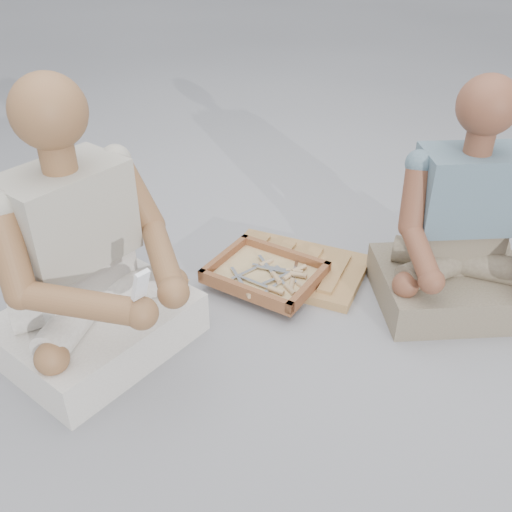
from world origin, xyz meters
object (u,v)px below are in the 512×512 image
at_px(tool_tray, 265,274).
at_px(companion, 462,236).
at_px(craftsman, 87,268).
at_px(carved_panel, 293,267).

relative_size(tool_tray, companion, 0.52).
distance_m(tool_tray, companion, 0.79).
bearing_deg(tool_tray, craftsman, -123.33).
xyz_separation_m(craftsman, companion, (1.11, 0.84, -0.03)).
distance_m(craftsman, companion, 1.39).
height_order(tool_tray, companion, companion).
distance_m(carved_panel, companion, 0.71).
xyz_separation_m(carved_panel, craftsman, (-0.46, -0.75, 0.32)).
height_order(carved_panel, companion, companion).
height_order(craftsman, companion, craftsman).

